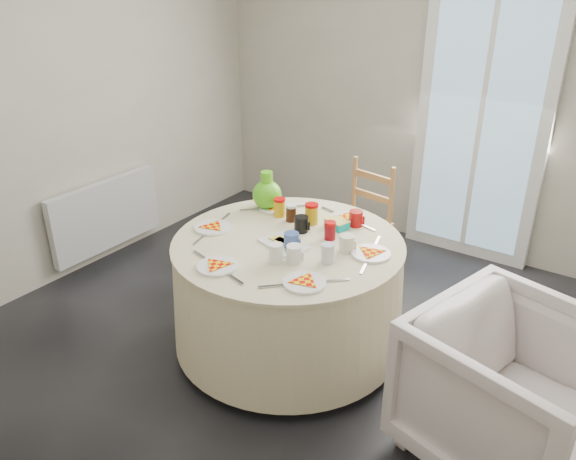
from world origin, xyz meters
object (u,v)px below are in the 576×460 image
Objects in this scene: armchair at (512,392)px; green_pitcher at (267,188)px; wooden_chair at (357,220)px; table at (288,293)px; radiator at (106,215)px.

armchair is 1.88m from green_pitcher.
armchair is at bearing -28.43° from wooden_chair.
armchair reaches higher than table.
radiator is 1.12× the size of wooden_chair.
table is at bearing -4.00° from radiator.
green_pitcher is at bearing -105.58° from wooden_chair.
radiator is at bearing -143.95° from wooden_chair.
green_pitcher is at bearing 7.58° from radiator.
table is 1.56× the size of wooden_chair.
wooden_chair is (-0.07, 1.00, 0.09)m from table.
green_pitcher is (-1.76, 0.46, 0.48)m from armchair.
table is 5.62× the size of green_pitcher.
green_pitcher reaches higher than table.
wooden_chair reaches higher than armchair.
radiator is 1.55m from green_pitcher.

